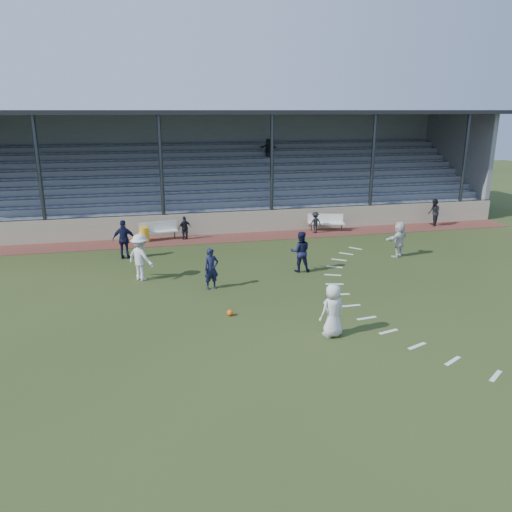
{
  "coord_description": "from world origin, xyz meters",
  "views": [
    {
      "loc": [
        -4.06,
        -15.16,
        6.62
      ],
      "look_at": [
        0.0,
        2.5,
        1.3
      ],
      "focal_mm": 35.0,
      "sensor_mm": 36.0,
      "label": 1
    }
  ],
  "objects_px": {
    "trash_bin": "(145,235)",
    "football": "(230,313)",
    "bench_left": "(158,229)",
    "player_navy_lead": "(211,269)",
    "bench_right": "(326,221)",
    "player_white_lead": "(333,310)",
    "official": "(434,213)"
  },
  "relations": [
    {
      "from": "bench_right",
      "to": "player_navy_lead",
      "type": "bearing_deg",
      "value": -117.67
    },
    {
      "from": "trash_bin",
      "to": "player_navy_lead",
      "type": "xyz_separation_m",
      "value": [
        2.39,
        -7.82,
        0.41
      ]
    },
    {
      "from": "bench_right",
      "to": "player_white_lead",
      "type": "height_order",
      "value": "player_white_lead"
    },
    {
      "from": "bench_right",
      "to": "player_navy_lead",
      "type": "relative_size",
      "value": 1.27
    },
    {
      "from": "bench_right",
      "to": "player_white_lead",
      "type": "distance_m",
      "value": 13.85
    },
    {
      "from": "bench_right",
      "to": "official",
      "type": "relative_size",
      "value": 1.28
    },
    {
      "from": "bench_left",
      "to": "bench_right",
      "type": "distance_m",
      "value": 9.34
    },
    {
      "from": "football",
      "to": "trash_bin",
      "type": "bearing_deg",
      "value": 103.9
    },
    {
      "from": "bench_right",
      "to": "player_navy_lead",
      "type": "distance_m",
      "value": 11.12
    },
    {
      "from": "trash_bin",
      "to": "football",
      "type": "bearing_deg",
      "value": -76.1
    },
    {
      "from": "football",
      "to": "bench_left",
      "type": "bearing_deg",
      "value": 99.94
    },
    {
      "from": "trash_bin",
      "to": "player_white_lead",
      "type": "bearing_deg",
      "value": -67.25
    },
    {
      "from": "trash_bin",
      "to": "player_navy_lead",
      "type": "height_order",
      "value": "player_navy_lead"
    },
    {
      "from": "bench_left",
      "to": "player_navy_lead",
      "type": "distance_m",
      "value": 8.28
    },
    {
      "from": "bench_right",
      "to": "official",
      "type": "distance_m",
      "value": 6.64
    },
    {
      "from": "player_white_lead",
      "to": "player_navy_lead",
      "type": "distance_m",
      "value": 5.79
    },
    {
      "from": "bench_right",
      "to": "player_navy_lead",
      "type": "xyz_separation_m",
      "value": [
        -7.67,
        -8.05,
        0.22
      ]
    },
    {
      "from": "trash_bin",
      "to": "player_navy_lead",
      "type": "bearing_deg",
      "value": -72.99
    },
    {
      "from": "bench_right",
      "to": "football",
      "type": "bearing_deg",
      "value": -108.61
    },
    {
      "from": "bench_left",
      "to": "trash_bin",
      "type": "xyz_separation_m",
      "value": [
        -0.71,
        -0.28,
        -0.19
      ]
    },
    {
      "from": "bench_right",
      "to": "player_white_lead",
      "type": "xyz_separation_m",
      "value": [
        -4.69,
        -13.03,
        0.25
      ]
    },
    {
      "from": "football",
      "to": "player_navy_lead",
      "type": "height_order",
      "value": "player_navy_lead"
    },
    {
      "from": "trash_bin",
      "to": "official",
      "type": "distance_m",
      "value": 16.7
    },
    {
      "from": "bench_right",
      "to": "trash_bin",
      "type": "relative_size",
      "value": 2.72
    },
    {
      "from": "trash_bin",
      "to": "player_white_lead",
      "type": "relative_size",
      "value": 0.45
    },
    {
      "from": "trash_bin",
      "to": "player_navy_lead",
      "type": "relative_size",
      "value": 0.47
    },
    {
      "from": "official",
      "to": "trash_bin",
      "type": "bearing_deg",
      "value": -73.55
    },
    {
      "from": "bench_right",
      "to": "trash_bin",
      "type": "distance_m",
      "value": 10.06
    },
    {
      "from": "bench_left",
      "to": "player_navy_lead",
      "type": "xyz_separation_m",
      "value": [
        1.68,
        -8.1,
        0.22
      ]
    },
    {
      "from": "player_navy_lead",
      "to": "official",
      "type": "relative_size",
      "value": 1.0
    },
    {
      "from": "football",
      "to": "official",
      "type": "relative_size",
      "value": 0.13
    },
    {
      "from": "football",
      "to": "player_white_lead",
      "type": "distance_m",
      "value": 3.6
    }
  ]
}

